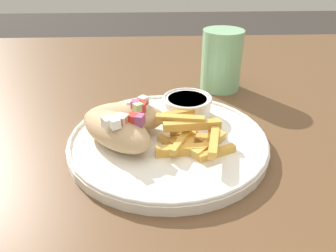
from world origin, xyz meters
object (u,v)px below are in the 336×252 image
object	(u,v)px
pita_sandwich_near	(116,129)
pita_sandwich_far	(125,117)
plate	(168,140)
water_glass	(221,63)
sauce_ramekin	(187,105)
fries_pile	(192,136)

from	to	relation	value
pita_sandwich_near	pita_sandwich_far	size ratio (longest dim) A/B	1.15
plate	water_glass	xyz separation A→B (m)	(0.12, 0.22, 0.04)
pita_sandwich_near	sauce_ramekin	world-z (taller)	pita_sandwich_near
plate	water_glass	world-z (taller)	water_glass
plate	fries_pile	distance (m)	0.04
sauce_ramekin	pita_sandwich_far	bearing A→B (deg)	-154.25
plate	pita_sandwich_near	world-z (taller)	pita_sandwich_near
plate	fries_pile	xyz separation A→B (m)	(0.03, -0.02, 0.02)
pita_sandwich_near	fries_pile	distance (m)	0.11
pita_sandwich_near	water_glass	size ratio (longest dim) A/B	1.17
pita_sandwich_far	plate	bearing A→B (deg)	-18.30
plate	sauce_ramekin	distance (m)	0.08
pita_sandwich_far	water_glass	world-z (taller)	water_glass
water_glass	pita_sandwich_far	bearing A→B (deg)	-132.95
pita_sandwich_near	water_glass	bearing A→B (deg)	98.92
pita_sandwich_far	sauce_ramekin	xyz separation A→B (m)	(0.10, 0.05, -0.00)
sauce_ramekin	pita_sandwich_near	bearing A→B (deg)	-143.16
pita_sandwich_far	fries_pile	world-z (taller)	pita_sandwich_far
fries_pile	water_glass	size ratio (longest dim) A/B	1.25
pita_sandwich_far	water_glass	size ratio (longest dim) A/B	1.02
sauce_ramekin	water_glass	world-z (taller)	water_glass
plate	sauce_ramekin	world-z (taller)	sauce_ramekin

